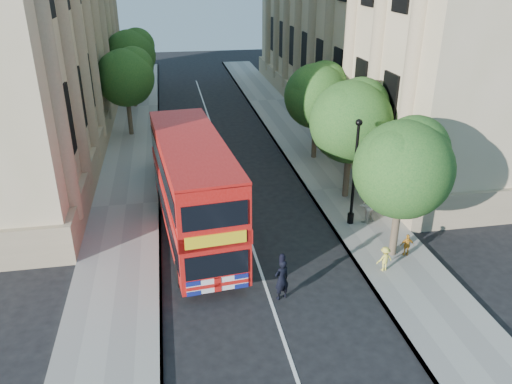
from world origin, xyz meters
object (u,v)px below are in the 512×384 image
box_van (178,157)px  woman_pedestrian (367,205)px  double_decker_bus (193,187)px  lamp_post (354,177)px  police_constable (282,279)px

box_van → woman_pedestrian: (8.67, -7.59, -0.22)m
double_decker_bus → woman_pedestrian: bearing=-5.9°
woman_pedestrian → double_decker_bus: bearing=-24.4°
lamp_post → woman_pedestrian: size_ratio=2.86×
woman_pedestrian → police_constable: bearing=19.7°
double_decker_bus → box_van: bearing=88.5°
police_constable → woman_pedestrian: woman_pedestrian is taller
box_van → lamp_post: bearing=-45.1°
double_decker_bus → police_constable: bearing=-66.5°
double_decker_bus → lamp_post: bearing=-6.0°
police_constable → double_decker_bus: bearing=-82.9°
double_decker_bus → box_van: 7.64m
double_decker_bus → woman_pedestrian: 8.31m
lamp_post → double_decker_bus: size_ratio=0.51×
box_van → woman_pedestrian: bearing=-42.5°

